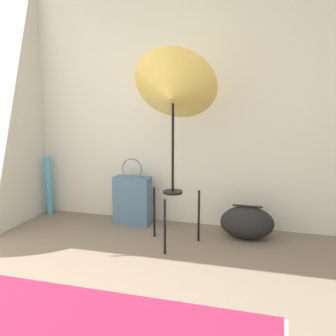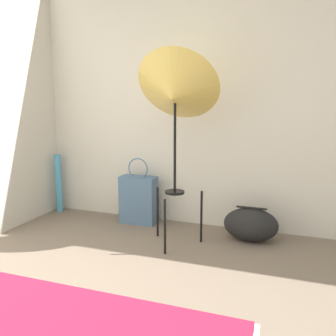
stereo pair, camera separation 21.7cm
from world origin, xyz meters
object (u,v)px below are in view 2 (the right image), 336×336
tote_bag (138,199)px  photo_umbrella (175,93)px  duffel_bag (251,225)px  paper_roll (59,183)px

tote_bag → photo_umbrella: bearing=-37.6°
duffel_bag → paper_roll: paper_roll is taller
photo_umbrella → paper_roll: photo_umbrella is taller
photo_umbrella → tote_bag: 1.23m
photo_umbrella → paper_roll: (-1.51, 0.47, -0.97)m
duffel_bag → paper_roll: bearing=175.4°
photo_umbrella → tote_bag: bearing=142.4°
tote_bag → duffel_bag: tote_bag is taller
photo_umbrella → tote_bag: (-0.52, 0.40, -1.04)m
duffel_bag → photo_umbrella: bearing=-153.9°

